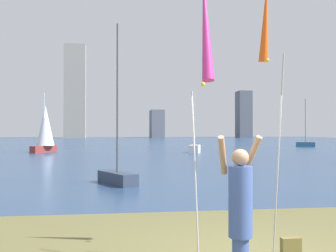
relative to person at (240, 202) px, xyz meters
The scene contains 12 objects.
ground 51.21m from the person, 89.67° to the left, with size 120.00×138.00×0.12m.
person is the anchor object (origin of this frame).
kite_flag_left 2.51m from the person, 141.84° to the right, with size 0.16×1.15×4.16m.
kite_flag_right 2.87m from the person, 43.75° to the left, with size 0.16×0.89×4.44m.
bag 1.29m from the person, 21.73° to the left, with size 0.31×0.13×0.29m.
sailboat_0 9.57m from the person, 99.83° to the left, with size 1.49×2.25×5.94m.
sailboat_3 33.43m from the person, 103.50° to the left, with size 2.20×3.12×5.40m.
sailboat_4 46.56m from the person, 62.22° to the left, with size 2.29×1.46×5.88m.
sailboat_5 30.43m from the person, 79.52° to the left, with size 1.42×2.06×5.35m.
skyline_tower_1 104.63m from the person, 96.21° to the left, with size 5.50×3.47×24.60m.
skyline_tower_2 107.70m from the person, 84.23° to the left, with size 3.56×7.39×7.67m.
skyline_tower_3 112.74m from the person, 71.42° to the left, with size 3.73×4.63×13.28m.
Camera 1 is at (-2.16, -5.96, 1.98)m, focal length 43.52 mm.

